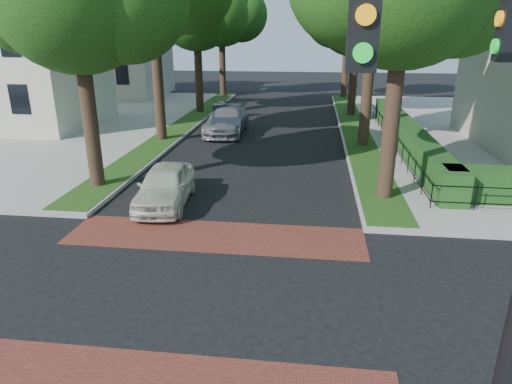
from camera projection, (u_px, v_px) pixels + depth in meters
The scene contains 15 objects.
ground at pixel (187, 294), 10.83m from camera, with size 120.00×120.00×0.00m, color black.
crosswalk_far at pixel (215, 236), 13.82m from camera, with size 9.00×2.20×0.01m, color maroon.
grass_strip_ne at pixel (355, 129), 28.00m from camera, with size 1.60×29.80×0.02m, color #224313.
grass_strip_nw at pixel (184, 124), 29.24m from camera, with size 1.60×29.80×0.02m, color #224313.
tree_right_far at pixel (359, 13), 30.48m from camera, with size 7.25×6.23×9.74m.
tree_right_back at pixel (350, 12), 38.78m from camera, with size 7.50×6.45×10.20m.
tree_left_far at pixel (198, 11), 31.68m from camera, with size 7.00×6.02×9.86m.
tree_left_back at pixel (223, 11), 40.00m from camera, with size 7.75×6.66×10.44m.
hedge_main_road at pixel (407, 135), 23.70m from camera, with size 1.00×18.00×1.20m, color #1D3F15.
fence_main_road at pixel (391, 137), 23.85m from camera, with size 0.06×18.00×0.90m, color black, non-canonical shape.
house_left_near at pixel (13, 44), 27.73m from camera, with size 10.00×9.00×10.14m.
house_left_far at pixel (110, 39), 40.81m from camera, with size 10.00×9.00×10.14m.
parked_car_front at pixel (165, 185), 16.13m from camera, with size 1.68×4.17×1.42m, color beige.
parked_car_middle at pixel (227, 119), 27.43m from camera, with size 1.72×4.92×1.62m, color #1F252E.
parked_car_rear at pixel (227, 120), 27.26m from camera, with size 2.23×5.48×1.59m, color slate.
Camera 1 is at (2.77, -9.11, 5.93)m, focal length 32.00 mm.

